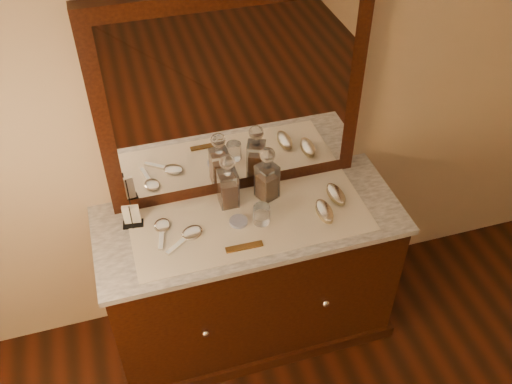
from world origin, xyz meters
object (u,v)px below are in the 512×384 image
hand_mirror_inner (190,235)px  dresser_cabinet (250,279)px  pin_dish (238,221)px  comb (244,247)px  brush_far (336,195)px  mirror_frame (233,99)px  decanter_left (228,186)px  brush_near (324,211)px  decanter_right (267,179)px  hand_mirror_outer (162,228)px  napkin_rack (132,216)px

hand_mirror_inner → dresser_cabinet: bearing=7.3°
pin_dish → hand_mirror_inner: hand_mirror_inner is taller
comb → brush_far: (0.51, 0.18, 0.02)m
mirror_frame → comb: size_ratio=7.17×
comb → brush_far: brush_far is taller
comb → hand_mirror_inner: bearing=149.1°
decanter_left → brush_near: size_ratio=1.86×
comb → brush_far: bearing=21.1°
decanter_left → decanter_right: bearing=-1.9°
mirror_frame → hand_mirror_outer: size_ratio=6.01×
brush_far → hand_mirror_inner: bearing=-176.1°
decanter_left → hand_mirror_outer: 0.36m
dresser_cabinet → brush_near: brush_near is taller
decanter_right → brush_far: 0.34m
dresser_cabinet → decanter_left: decanter_left is taller
dresser_cabinet → decanter_right: (0.12, 0.12, 0.56)m
decanter_left → decanter_right: size_ratio=1.00×
mirror_frame → brush_far: (0.43, -0.23, -0.47)m
decanter_right → comb: bearing=-123.9°
pin_dish → napkin_rack: napkin_rack is taller
decanter_left → brush_near: decanter_left is taller
pin_dish → mirror_frame: bearing=77.2°
dresser_cabinet → decanter_left: 0.57m
hand_mirror_inner → decanter_right: bearing=20.5°
napkin_rack → pin_dish: bearing=-15.7°
mirror_frame → comb: bearing=-100.3°
pin_dish → brush_near: 0.40m
napkin_rack → brush_near: (0.86, -0.20, -0.03)m
decanter_right → hand_mirror_outer: size_ratio=1.46×
dresser_cabinet → decanter_left: (-0.07, 0.12, 0.56)m
mirror_frame → decanter_right: bearing=-47.3°
brush_far → decanter_left: bearing=167.6°
brush_near → hand_mirror_inner: 0.63m
brush_near → hand_mirror_outer: 0.75m
comb → hand_mirror_inner: size_ratio=0.81×
mirror_frame → decanter_right: (0.12, -0.13, -0.38)m
mirror_frame → decanter_left: mirror_frame is taller
dresser_cabinet → hand_mirror_inner: 0.54m
brush_far → hand_mirror_outer: 0.84m
napkin_rack → decanter_right: (0.64, 0.00, 0.06)m
dresser_cabinet → hand_mirror_inner: (-0.29, -0.04, 0.45)m
decanter_right → hand_mirror_inner: size_ratio=1.42×
brush_near → hand_mirror_inner: bearing=176.0°
decanter_right → hand_mirror_outer: (-0.52, -0.07, -0.10)m
dresser_cabinet → mirror_frame: (0.00, 0.25, 0.94)m
hand_mirror_inner → pin_dish: bearing=5.0°
pin_dish → decanter_right: size_ratio=0.29×
mirror_frame → hand_mirror_inner: bearing=-136.0°
dresser_cabinet → mirror_frame: size_ratio=1.17×
comb → decanter_right: size_ratio=0.57×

